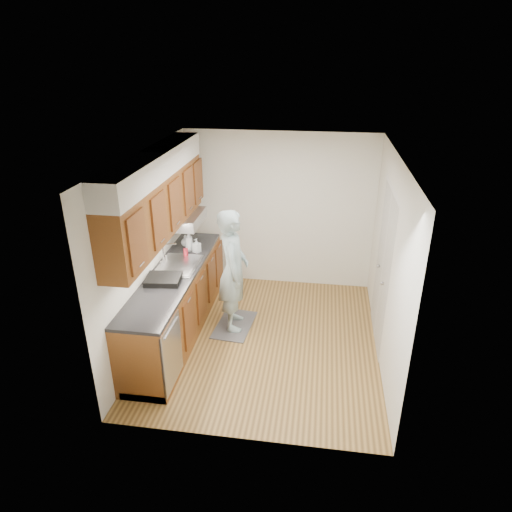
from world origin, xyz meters
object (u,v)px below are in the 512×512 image
(soap_bottle_c, at_px, (185,241))
(soda_can, at_px, (186,253))
(soap_bottle_a, at_px, (189,241))
(soap_bottle_b, at_px, (197,245))
(dish_rack, at_px, (163,279))
(person, at_px, (233,263))

(soap_bottle_c, height_order, soda_can, soap_bottle_c)
(soap_bottle_a, height_order, soap_bottle_b, soap_bottle_a)
(soap_bottle_b, height_order, soap_bottle_c, soap_bottle_b)
(soda_can, height_order, dish_rack, soda_can)
(soap_bottle_b, bearing_deg, person, -32.37)
(soap_bottle_c, relative_size, dish_rack, 0.39)
(soap_bottle_b, distance_m, soda_can, 0.21)
(soap_bottle_a, bearing_deg, soda_can, -86.96)
(soda_can, bearing_deg, dish_rack, -94.71)
(soap_bottle_b, bearing_deg, soap_bottle_c, 139.53)
(soda_can, xyz_separation_m, dish_rack, (-0.06, -0.77, -0.03))
(person, bearing_deg, soap_bottle_b, 48.58)
(soda_can, relative_size, dish_rack, 0.28)
(person, xyz_separation_m, dish_rack, (-0.78, -0.57, -0.02))
(person, height_order, dish_rack, person)
(soap_bottle_b, relative_size, soap_bottle_c, 1.21)
(soap_bottle_a, xyz_separation_m, soap_bottle_c, (-0.10, 0.15, -0.07))
(soap_bottle_a, bearing_deg, dish_rack, -92.99)
(soap_bottle_b, xyz_separation_m, dish_rack, (-0.17, -0.95, -0.07))
(person, distance_m, soap_bottle_c, 1.01)
(soap_bottle_c, distance_m, soda_can, 0.39)
(person, distance_m, dish_rack, 0.96)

